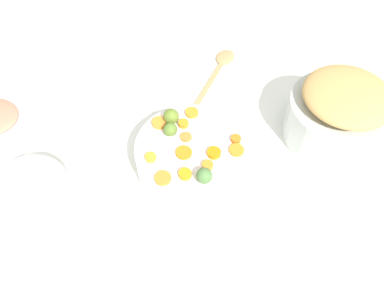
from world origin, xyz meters
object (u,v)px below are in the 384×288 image
(metal_pot, at_px, (337,120))
(ham_plate, at_px, (0,122))
(serving_bowl_carrots, at_px, (192,157))
(casserole_dish, at_px, (33,202))
(wooden_spoon, at_px, (220,67))

(metal_pot, relative_size, ham_plate, 0.94)
(serving_bowl_carrots, bearing_deg, casserole_dish, 141.32)
(metal_pot, distance_m, wooden_spoon, 0.40)
(serving_bowl_carrots, relative_size, casserole_dish, 1.50)
(metal_pot, bearing_deg, wooden_spoon, 77.75)
(metal_pot, xyz_separation_m, wooden_spoon, (0.08, 0.39, -0.05))
(wooden_spoon, xyz_separation_m, casserole_dish, (-0.66, 0.12, 0.05))
(metal_pot, bearing_deg, serving_bowl_carrots, 136.18)
(wooden_spoon, bearing_deg, metal_pot, -102.25)
(serving_bowl_carrots, xyz_separation_m, wooden_spoon, (0.37, 0.12, -0.04))
(serving_bowl_carrots, bearing_deg, metal_pot, -43.82)
(wooden_spoon, relative_size, ham_plate, 1.09)
(wooden_spoon, bearing_deg, casserole_dish, 169.71)
(wooden_spoon, distance_m, ham_plate, 0.66)
(metal_pot, height_order, wooden_spoon, metal_pot)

